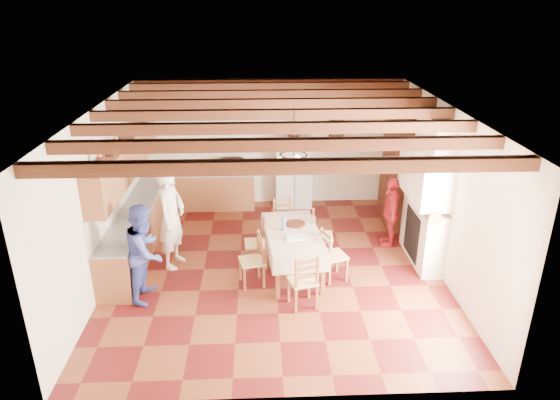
# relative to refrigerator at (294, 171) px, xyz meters

# --- Properties ---
(floor) EXTENTS (6.00, 6.50, 0.02)m
(floor) POSITION_rel_refrigerator_xyz_m (-0.55, -3.07, -0.85)
(floor) COLOR #501011
(floor) RESTS_ON ground
(ceiling) EXTENTS (6.00, 6.50, 0.02)m
(ceiling) POSITION_rel_refrigerator_xyz_m (-0.55, -3.07, 2.17)
(ceiling) COLOR white
(ceiling) RESTS_ON ground
(wall_back) EXTENTS (6.00, 0.02, 3.00)m
(wall_back) POSITION_rel_refrigerator_xyz_m (-0.55, 0.19, 0.66)
(wall_back) COLOR beige
(wall_back) RESTS_ON ground
(wall_front) EXTENTS (6.00, 0.02, 3.00)m
(wall_front) POSITION_rel_refrigerator_xyz_m (-0.55, -6.33, 0.66)
(wall_front) COLOR beige
(wall_front) RESTS_ON ground
(wall_left) EXTENTS (0.02, 6.50, 3.00)m
(wall_left) POSITION_rel_refrigerator_xyz_m (-3.56, -3.07, 0.66)
(wall_left) COLOR beige
(wall_left) RESTS_ON ground
(wall_right) EXTENTS (0.02, 6.50, 3.00)m
(wall_right) POSITION_rel_refrigerator_xyz_m (2.46, -3.07, 0.66)
(wall_right) COLOR beige
(wall_right) RESTS_ON ground
(ceiling_beams) EXTENTS (6.00, 6.30, 0.16)m
(ceiling_beams) POSITION_rel_refrigerator_xyz_m (-0.55, -3.07, 2.07)
(ceiling_beams) COLOR #3C1A0E
(ceiling_beams) RESTS_ON ground
(lower_cabinets_left) EXTENTS (0.60, 4.30, 0.86)m
(lower_cabinets_left) POSITION_rel_refrigerator_xyz_m (-3.25, -2.02, -0.41)
(lower_cabinets_left) COLOR brown
(lower_cabinets_left) RESTS_ON ground
(lower_cabinets_back) EXTENTS (2.30, 0.60, 0.86)m
(lower_cabinets_back) POSITION_rel_refrigerator_xyz_m (-2.10, -0.12, -0.41)
(lower_cabinets_back) COLOR brown
(lower_cabinets_back) RESTS_ON ground
(countertop_left) EXTENTS (0.62, 4.30, 0.04)m
(countertop_left) POSITION_rel_refrigerator_xyz_m (-3.25, -2.02, 0.04)
(countertop_left) COLOR slate
(countertop_left) RESTS_ON lower_cabinets_left
(countertop_back) EXTENTS (2.34, 0.62, 0.04)m
(countertop_back) POSITION_rel_refrigerator_xyz_m (-2.10, -0.12, 0.04)
(countertop_back) COLOR slate
(countertop_back) RESTS_ON lower_cabinets_back
(backsplash_left) EXTENTS (0.03, 4.30, 0.60)m
(backsplash_left) POSITION_rel_refrigerator_xyz_m (-3.54, -2.02, 0.36)
(backsplash_left) COLOR beige
(backsplash_left) RESTS_ON ground
(backsplash_back) EXTENTS (2.30, 0.03, 0.60)m
(backsplash_back) POSITION_rel_refrigerator_xyz_m (-2.10, 0.17, 0.36)
(backsplash_back) COLOR beige
(backsplash_back) RESTS_ON ground
(upper_cabinets) EXTENTS (0.35, 4.20, 0.70)m
(upper_cabinets) POSITION_rel_refrigerator_xyz_m (-3.38, -2.02, 1.01)
(upper_cabinets) COLOR brown
(upper_cabinets) RESTS_ON ground
(fireplace) EXTENTS (0.56, 1.60, 2.80)m
(fireplace) POSITION_rel_refrigerator_xyz_m (2.17, -2.87, 0.56)
(fireplace) COLOR beige
(fireplace) RESTS_ON ground
(wall_picture) EXTENTS (0.34, 0.03, 0.42)m
(wall_picture) POSITION_rel_refrigerator_xyz_m (1.00, 0.16, 1.01)
(wall_picture) COLOR black
(wall_picture) RESTS_ON ground
(refrigerator) EXTENTS (0.87, 0.72, 1.69)m
(refrigerator) POSITION_rel_refrigerator_xyz_m (0.00, 0.00, 0.00)
(refrigerator) COLOR silver
(refrigerator) RESTS_ON floor
(hutch) EXTENTS (0.62, 1.36, 2.43)m
(hutch) POSITION_rel_refrigerator_xyz_m (2.20, -1.11, 0.37)
(hutch) COLOR #33140B
(hutch) RESTS_ON floor
(dining_table) EXTENTS (1.11, 1.93, 0.81)m
(dining_table) POSITION_rel_refrigerator_xyz_m (-0.24, -3.21, -0.12)
(dining_table) COLOR beige
(dining_table) RESTS_ON floor
(chandelier) EXTENTS (0.47, 0.47, 0.03)m
(chandelier) POSITION_rel_refrigerator_xyz_m (-0.24, -3.21, 1.41)
(chandelier) COLOR black
(chandelier) RESTS_ON ground
(chair_left_near) EXTENTS (0.49, 0.50, 0.96)m
(chair_left_near) POSITION_rel_refrigerator_xyz_m (-0.98, -3.61, -0.36)
(chair_left_near) COLOR brown
(chair_left_near) RESTS_ON floor
(chair_left_far) EXTENTS (0.43, 0.45, 0.96)m
(chair_left_far) POSITION_rel_refrigerator_xyz_m (-0.91, -2.95, -0.36)
(chair_left_far) COLOR brown
(chair_left_far) RESTS_ON floor
(chair_right_near) EXTENTS (0.52, 0.53, 0.96)m
(chair_right_near) POSITION_rel_refrigerator_xyz_m (0.48, -3.47, -0.36)
(chair_right_near) COLOR brown
(chair_right_near) RESTS_ON floor
(chair_right_far) EXTENTS (0.43, 0.44, 0.96)m
(chair_right_far) POSITION_rel_refrigerator_xyz_m (0.36, -2.69, -0.36)
(chair_right_far) COLOR brown
(chair_right_far) RESTS_ON floor
(chair_end_near) EXTENTS (0.51, 0.50, 0.96)m
(chair_end_near) POSITION_rel_refrigerator_xyz_m (-0.15, -4.29, -0.36)
(chair_end_near) COLOR brown
(chair_end_near) RESTS_ON floor
(chair_end_far) EXTENTS (0.52, 0.51, 0.96)m
(chair_end_far) POSITION_rel_refrigerator_xyz_m (-0.32, -2.10, -0.36)
(chair_end_far) COLOR brown
(chair_end_far) RESTS_ON floor
(person_man) EXTENTS (0.64, 0.81, 1.96)m
(person_man) POSITION_rel_refrigerator_xyz_m (-2.44, -2.85, 0.13)
(person_man) COLOR silver
(person_man) RESTS_ON floor
(person_woman_blue) EXTENTS (0.73, 0.88, 1.67)m
(person_woman_blue) POSITION_rel_refrigerator_xyz_m (-2.71, -3.89, -0.01)
(person_woman_blue) COLOR #3F4AA2
(person_woman_blue) RESTS_ON floor
(person_woman_red) EXTENTS (0.49, 0.90, 1.46)m
(person_woman_red) POSITION_rel_refrigerator_xyz_m (1.78, -2.23, -0.12)
(person_woman_red) COLOR #A71C24
(person_woman_red) RESTS_ON floor
(microwave) EXTENTS (0.53, 0.37, 0.29)m
(microwave) POSITION_rel_refrigerator_xyz_m (-1.46, -0.12, 0.20)
(microwave) COLOR silver
(microwave) RESTS_ON countertop_back
(fridge_vase) EXTENTS (0.37, 0.37, 0.34)m
(fridge_vase) POSITION_rel_refrigerator_xyz_m (-0.02, 0.00, 1.02)
(fridge_vase) COLOR #33140B
(fridge_vase) RESTS_ON refrigerator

